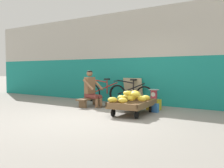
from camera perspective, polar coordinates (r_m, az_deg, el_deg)
The scene contains 12 objects.
ground_plane at distance 5.94m, azimuth -3.89°, elevation -8.00°, with size 80.00×80.00×0.00m, color gray.
back_wall at distance 8.47m, azimuth 9.06°, elevation 6.15°, with size 16.00×0.30×3.19m.
banana_cart at distance 6.57m, azimuth 4.75°, elevation -4.80°, with size 1.00×1.53×0.36m.
banana_pile at distance 6.53m, azimuth 4.42°, elevation -2.86°, with size 0.91×1.44×0.26m.
low_bench at distance 8.03m, azimuth -5.07°, elevation -3.64°, with size 0.40×1.12×0.27m.
vendor_seated at distance 7.93m, azimuth -4.65°, elevation -1.05°, with size 0.71×0.53×1.14m.
plastic_crate at distance 7.39m, azimuth 9.49°, elevation -4.64°, with size 0.36×0.28×0.30m.
weighing_scale at distance 7.36m, azimuth 9.51°, elevation -2.30°, with size 0.30×0.30×0.29m.
bicycle_near_left at distance 8.94m, azimuth -1.70°, elevation -1.94°, with size 1.66×0.48×0.86m.
bicycle_far_left at distance 8.40m, azimuth 4.24°, elevation -2.28°, with size 1.66×0.48×0.86m.
sign_board at distance 8.58m, azimuth 4.88°, elevation -1.58°, with size 0.70×0.21×0.88m.
shopping_bag at distance 6.95m, azimuth 9.79°, elevation -5.39°, with size 0.18×0.12×0.24m, color #3370B7.
Camera 1 is at (3.59, -4.59, 1.15)m, focal length 40.20 mm.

